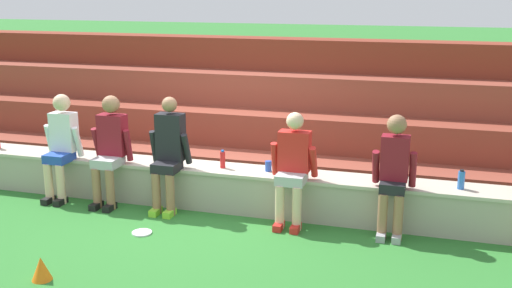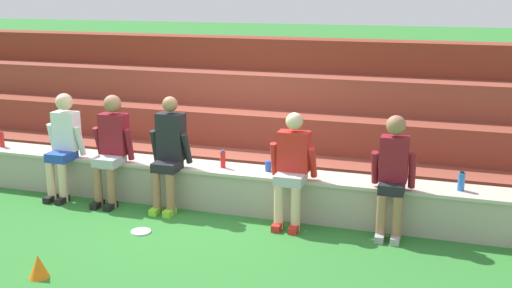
{
  "view_description": "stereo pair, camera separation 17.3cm",
  "coord_description": "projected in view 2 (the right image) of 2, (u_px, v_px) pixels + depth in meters",
  "views": [
    {
      "loc": [
        2.82,
        -6.79,
        2.78
      ],
      "look_at": [
        0.71,
        0.24,
        0.88
      ],
      "focal_mm": 42.72,
      "sensor_mm": 36.0,
      "label": 1
    },
    {
      "loc": [
        2.98,
        -6.74,
        2.78
      ],
      "look_at": [
        0.71,
        0.24,
        0.88
      ],
      "focal_mm": 42.72,
      "sensor_mm": 36.0,
      "label": 2
    }
  ],
  "objects": [
    {
      "name": "person_far_left",
      "position": [
        63.0,
        142.0,
        8.15
      ],
      "size": [
        0.51,
        0.56,
        1.41
      ],
      "color": "beige",
      "rests_on": "ground"
    },
    {
      "name": "person_center",
      "position": [
        169.0,
        151.0,
        7.69
      ],
      "size": [
        0.53,
        0.52,
        1.45
      ],
      "color": "#996B4C",
      "rests_on": "ground"
    },
    {
      "name": "brick_bleachers",
      "position": [
        252.0,
        120.0,
        9.63
      ],
      "size": [
        12.74,
        2.28,
        1.99
      ],
      "color": "brown",
      "rests_on": "ground"
    },
    {
      "name": "person_far_right",
      "position": [
        393.0,
        172.0,
        6.84
      ],
      "size": [
        0.49,
        0.48,
        1.4
      ],
      "color": "#996B4C",
      "rests_on": "ground"
    },
    {
      "name": "ground_plane",
      "position": [
        197.0,
        211.0,
        7.79
      ],
      "size": [
        80.0,
        80.0,
        0.0
      ],
      "primitive_type": "plane",
      "color": "#2D752D"
    },
    {
      "name": "sports_cone",
      "position": [
        39.0,
        266.0,
        5.98
      ],
      "size": [
        0.2,
        0.2,
        0.24
      ],
      "primitive_type": "cone",
      "color": "orange",
      "rests_on": "ground"
    },
    {
      "name": "person_right_of_center",
      "position": [
        292.0,
        166.0,
        7.2
      ],
      "size": [
        0.55,
        0.54,
        1.36
      ],
      "color": "beige",
      "rests_on": "ground"
    },
    {
      "name": "person_left_of_center",
      "position": [
        111.0,
        146.0,
        7.93
      ],
      "size": [
        0.54,
        0.57,
        1.43
      ],
      "color": "#996B4C",
      "rests_on": "ground"
    },
    {
      "name": "water_bottle_mid_right",
      "position": [
        223.0,
        159.0,
        7.76
      ],
      "size": [
        0.07,
        0.07,
        0.23
      ],
      "color": "red",
      "rests_on": "stone_seating_wall"
    },
    {
      "name": "water_bottle_near_right",
      "position": [
        2.0,
        140.0,
        8.78
      ],
      "size": [
        0.07,
        0.07,
        0.23
      ],
      "color": "red",
      "rests_on": "stone_seating_wall"
    },
    {
      "name": "frisbee",
      "position": [
        141.0,
        232.0,
        7.11
      ],
      "size": [
        0.23,
        0.23,
        0.02
      ],
      "primitive_type": "cylinder",
      "color": "white",
      "rests_on": "ground"
    },
    {
      "name": "water_bottle_center_gap",
      "position": [
        461.0,
        181.0,
        6.89
      ],
      "size": [
        0.08,
        0.08,
        0.23
      ],
      "color": "blue",
      "rests_on": "stone_seating_wall"
    },
    {
      "name": "plastic_cup_left_end",
      "position": [
        268.0,
        166.0,
        7.63
      ],
      "size": [
        0.08,
        0.08,
        0.13
      ],
      "primitive_type": "cylinder",
      "color": "blue",
      "rests_on": "stone_seating_wall"
    },
    {
      "name": "stone_seating_wall",
      "position": [
        204.0,
        184.0,
        7.94
      ],
      "size": [
        9.26,
        0.53,
        0.54
      ],
      "color": "#A8A08E",
      "rests_on": "ground"
    }
  ]
}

